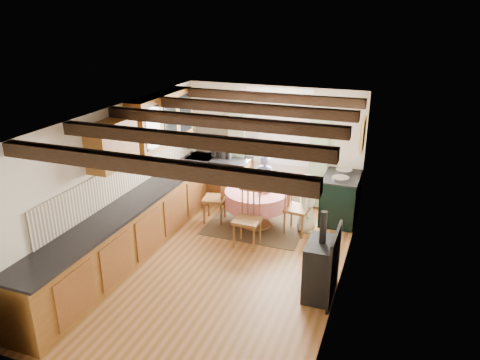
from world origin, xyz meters
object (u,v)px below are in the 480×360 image
at_px(chair_near, 247,219).
at_px(child_right, 307,203).
at_px(chair_left, 214,197).
at_px(chair_right, 297,207).
at_px(cast_iron_stove, 321,255).
at_px(child_far, 264,182).
at_px(cup, 260,191).
at_px(dining_table, 256,209).
at_px(aga_range, 340,197).

height_order(chair_near, child_right, child_right).
xyz_separation_m(chair_left, chair_right, (1.58, 0.05, 0.02)).
distance_m(cast_iron_stove, child_right, 2.01).
xyz_separation_m(cast_iron_stove, child_far, (-1.60, 2.52, -0.07)).
distance_m(chair_near, cup, 0.70).
height_order(dining_table, child_far, child_far).
bearing_deg(chair_right, aga_range, -31.55).
distance_m(dining_table, child_right, 0.93).
bearing_deg(cup, child_far, 101.66).
height_order(aga_range, cast_iron_stove, cast_iron_stove).
distance_m(chair_near, child_right, 1.22).
distance_m(chair_left, chair_right, 1.58).
bearing_deg(child_right, dining_table, 96.56).
height_order(chair_right, aga_range, chair_right).
bearing_deg(aga_range, cup, -145.39).
bearing_deg(aga_range, child_far, -178.28).
bearing_deg(chair_right, child_right, -34.35).
bearing_deg(cast_iron_stove, chair_near, 144.93).
bearing_deg(cup, child_right, 17.40).
height_order(aga_range, cup, aga_range).
relative_size(aga_range, cast_iron_stove, 0.77).
distance_m(chair_near, chair_right, 1.01).
bearing_deg(child_right, cast_iron_stove, -165.71).
bearing_deg(child_far, aga_range, -178.49).
distance_m(chair_left, child_far, 1.10).
xyz_separation_m(chair_near, chair_right, (0.68, 0.75, 0.00)).
bearing_deg(cup, chair_left, 177.38).
height_order(chair_near, cast_iron_stove, cast_iron_stove).
bearing_deg(chair_right, dining_table, 96.70).
bearing_deg(dining_table, cup, -47.32).
distance_m(aga_range, child_right, 0.82).
xyz_separation_m(chair_near, cup, (0.01, 0.66, 0.24)).
xyz_separation_m(cast_iron_stove, cup, (-1.42, 1.66, 0.10)).
xyz_separation_m(aga_range, cup, (-1.31, -0.90, 0.28)).
distance_m(cast_iron_stove, cup, 2.18).
bearing_deg(cast_iron_stove, chair_left, 143.80).
distance_m(dining_table, aga_range, 1.62).
relative_size(child_far, cup, 12.99).
bearing_deg(cup, chair_near, -90.46).
distance_m(chair_right, cup, 0.72).
bearing_deg(chair_left, child_right, 87.63).
bearing_deg(chair_near, dining_table, 97.08).
bearing_deg(child_far, chair_left, 48.20).
bearing_deg(aga_range, dining_table, -150.00).
xyz_separation_m(dining_table, cup, (0.09, -0.10, 0.39)).
xyz_separation_m(chair_right, aga_range, (0.64, 0.81, -0.05)).
relative_size(chair_near, cast_iron_stove, 0.78).
bearing_deg(chair_near, chair_left, 142.83).
relative_size(chair_left, aga_range, 0.99).
distance_m(child_right, cup, 0.87).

